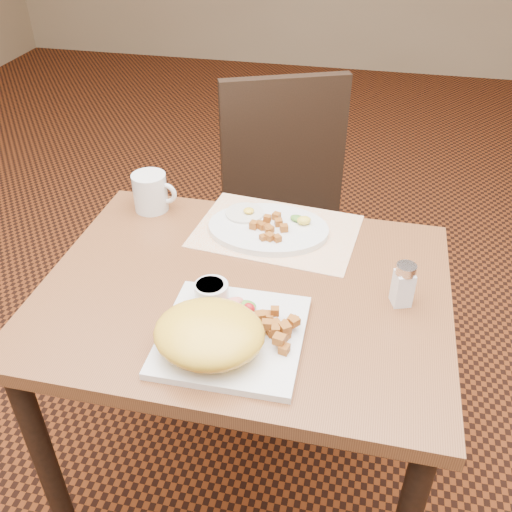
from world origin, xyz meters
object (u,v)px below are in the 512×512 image
(chair_far, at_px, (289,214))
(plate_square, at_px, (232,336))
(table, at_px, (245,323))
(plate_oval, at_px, (268,229))
(salt_shaker, at_px, (403,284))
(coffee_mug, at_px, (151,192))

(chair_far, xyz_separation_m, plate_square, (0.02, -0.83, 0.22))
(chair_far, distance_m, plate_square, 0.86)
(table, relative_size, plate_oval, 2.96)
(salt_shaker, height_order, coffee_mug, coffee_mug)
(table, height_order, plate_square, plate_square)
(table, xyz_separation_m, plate_oval, (0.01, 0.23, 0.12))
(coffee_mug, bearing_deg, plate_oval, -8.02)
(table, height_order, salt_shaker, salt_shaker)
(plate_square, bearing_deg, plate_oval, 90.99)
(plate_square, distance_m, plate_oval, 0.39)
(table, bearing_deg, plate_oval, 87.99)
(table, xyz_separation_m, salt_shaker, (0.34, 0.02, 0.16))
(table, xyz_separation_m, plate_square, (0.01, -0.16, 0.12))
(chair_far, relative_size, plate_oval, 3.19)
(plate_square, distance_m, coffee_mug, 0.55)
(plate_square, xyz_separation_m, coffee_mug, (-0.33, 0.44, 0.04))
(plate_square, height_order, plate_oval, plate_oval)
(plate_square, bearing_deg, salt_shaker, 29.66)
(chair_far, bearing_deg, plate_square, 68.53)
(table, height_order, coffee_mug, coffee_mug)
(chair_far, bearing_deg, coffee_mug, 28.37)
(chair_far, relative_size, coffee_mug, 8.06)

